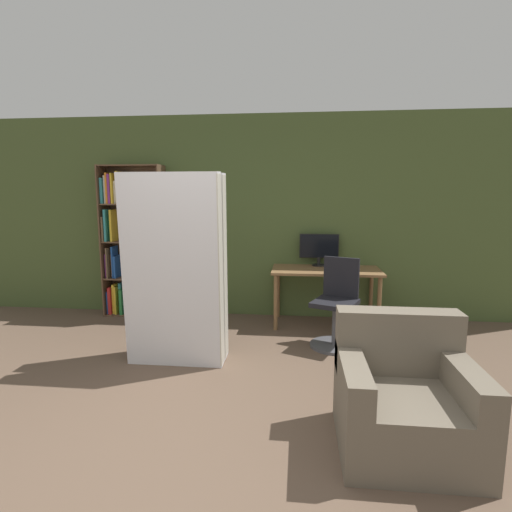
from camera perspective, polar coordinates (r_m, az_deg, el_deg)
ground_plane at (r=2.77m, az=-11.18°, el=-27.94°), size 16.00×16.00×0.00m
wall_back at (r=5.43m, az=-1.34°, el=5.53°), size 8.00×0.06×2.70m
desk at (r=5.13m, az=9.95°, el=-2.83°), size 1.36×0.67×0.73m
monitor at (r=5.30m, az=9.00°, el=1.18°), size 0.51×0.16×0.42m
office_chair at (r=4.50m, az=11.40°, el=-7.58°), size 0.58×0.58×0.97m
bookshelf at (r=5.76m, az=-17.87°, el=1.70°), size 0.84×0.32×2.04m
mattress_near at (r=3.87m, az=-11.76°, el=-2.17°), size 0.94×0.25×1.86m
mattress_far at (r=4.08m, az=-10.81°, el=-1.61°), size 0.94×0.21×1.86m
armchair at (r=2.96m, az=20.35°, el=-18.54°), size 0.85×0.80×0.85m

